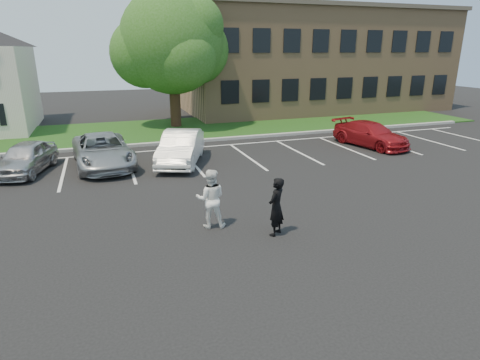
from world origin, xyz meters
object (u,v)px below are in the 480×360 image
(car_red_compact, at_px, (370,134))
(tree, at_px, (173,44))
(man_black_suit, at_px, (276,207))
(car_silver_west, at_px, (26,158))
(car_white_sedan, at_px, (181,148))
(office_building, at_px, (314,60))
(man_white_shirt, at_px, (211,199))
(car_silver_minivan, at_px, (103,151))

(car_red_compact, bearing_deg, tree, 121.12)
(tree, distance_m, man_black_suit, 18.11)
(car_silver_west, relative_size, car_white_sedan, 0.86)
(tree, xyz_separation_m, car_silver_west, (-8.05, -8.52, -4.69))
(tree, relative_size, man_black_suit, 5.18)
(office_building, bearing_deg, car_red_compact, -106.25)
(man_black_suit, distance_m, car_red_compact, 12.55)
(tree, distance_m, car_red_compact, 13.58)
(office_building, bearing_deg, man_black_suit, -120.89)
(office_building, height_order, car_silver_west, office_building)
(man_white_shirt, distance_m, car_white_sedan, 7.24)
(man_white_shirt, height_order, car_white_sedan, man_white_shirt)
(car_silver_minivan, xyz_separation_m, car_red_compact, (13.81, -0.61, -0.06))
(tree, xyz_separation_m, man_white_shirt, (-2.05, -16.41, -4.46))
(man_black_suit, xyz_separation_m, car_silver_west, (-7.60, 9.01, -0.19))
(car_red_compact, bearing_deg, office_building, 60.70)
(tree, height_order, car_silver_west, tree)
(tree, relative_size, car_silver_west, 2.26)
(man_black_suit, distance_m, car_silver_west, 11.79)
(car_silver_west, distance_m, car_white_sedan, 6.56)
(man_black_suit, xyz_separation_m, car_white_sedan, (-1.07, 8.33, -0.10))
(office_building, height_order, man_black_suit, office_building)
(man_white_shirt, bearing_deg, office_building, -109.69)
(office_building, bearing_deg, car_silver_west, -147.42)
(man_black_suit, distance_m, car_white_sedan, 8.40)
(office_building, height_order, tree, tree)
(man_black_suit, xyz_separation_m, car_red_compact, (9.33, 8.39, -0.20))
(office_building, bearing_deg, tree, -159.24)
(office_building, height_order, car_white_sedan, office_building)
(car_silver_minivan, bearing_deg, car_silver_west, 174.19)
(man_black_suit, bearing_deg, car_silver_minivan, -103.49)
(car_white_sedan, bearing_deg, car_silver_west, -164.85)
(car_silver_minivan, bearing_deg, tree, 54.44)
(office_building, xyz_separation_m, car_silver_minivan, (-17.91, -13.45, -3.44))
(tree, relative_size, car_red_compact, 1.97)
(man_black_suit, relative_size, car_silver_west, 0.44)
(man_white_shirt, distance_m, car_silver_minivan, 8.39)
(man_white_shirt, xyz_separation_m, car_silver_minivan, (-2.88, 7.88, -0.17))
(man_white_shirt, height_order, car_silver_west, man_white_shirt)
(man_black_suit, relative_size, car_white_sedan, 0.38)
(car_silver_west, bearing_deg, car_white_sedan, 9.36)
(tree, height_order, man_black_suit, tree)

